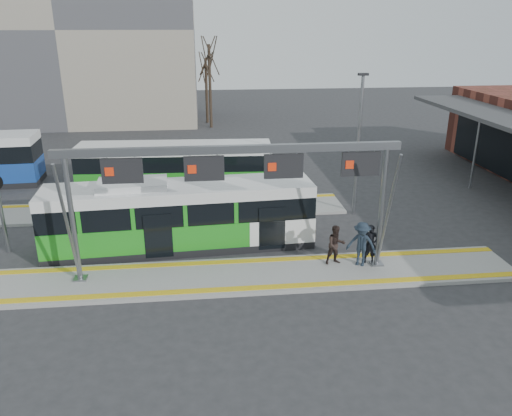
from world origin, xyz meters
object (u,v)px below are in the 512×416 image
Objects in this scene: gantry at (235,173)px; hero_bus at (180,216)px; passenger_c at (361,244)px; passenger_a at (370,244)px; passenger_b at (336,245)px.

gantry is 1.09× the size of hero_bus.
gantry is 6.85× the size of passenger_c.
passenger_a is 1.45m from passenger_b.
passenger_c reaches higher than passenger_a.
passenger_a is at bearing -22.65° from hero_bus.
passenger_a is 0.50m from passenger_c.
passenger_b is at bearing 4.11° from gantry.
passenger_a is at bearing -12.04° from passenger_b.
hero_bus is at bearing 147.92° from passenger_b.
gantry is 5.31m from passenger_b.
passenger_a is at bearing 51.04° from passenger_c.
hero_bus is (-2.32, 2.98, -2.82)m from gantry.
gantry is 6.51m from passenger_a.
passenger_a is at bearing 2.40° from gantry.
gantry is 7.79× the size of passenger_a.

